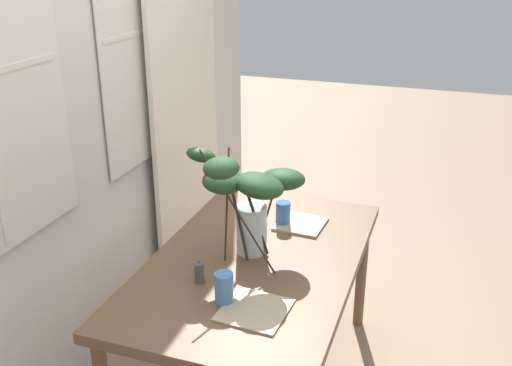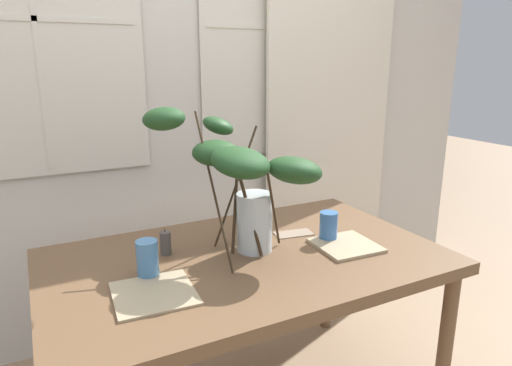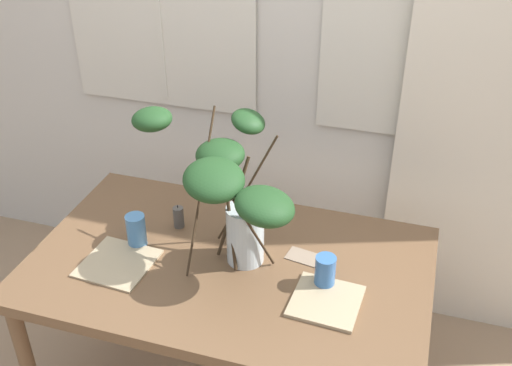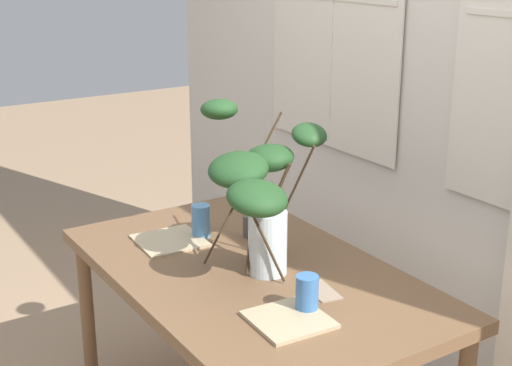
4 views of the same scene
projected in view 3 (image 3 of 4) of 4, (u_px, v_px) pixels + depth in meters
The scene contains 10 objects.
back_wall_with_windows at pixel (293, 12), 2.69m from camera, with size 4.21×0.14×2.90m.
curtain_sheer_side at pixel (506, 119), 2.53m from camera, with size 0.88×0.03×2.25m, color silver.
dining_table at pixel (229, 276), 2.36m from camera, with size 1.53×0.93×0.75m.
vase_with_branches at pixel (231, 191), 2.18m from camera, with size 0.68×0.57×0.59m.
drinking_glass_blue_left at pixel (137, 230), 2.39m from camera, with size 0.08×0.08×0.14m, color #4C84BC.
drinking_glass_blue_right at pixel (325, 272), 2.18m from camera, with size 0.08×0.08×0.13m, color #386BAD.
plate_square_left at pixel (118, 263), 2.31m from camera, with size 0.26×0.26×0.01m, color tan.
plate_square_right at pixel (326, 301), 2.13m from camera, with size 0.24×0.24×0.01m, color tan.
napkin_folded at pixel (308, 258), 2.34m from camera, with size 0.17×0.08×0.00m, color gray.
pillar_candle at pixel (179, 217), 2.50m from camera, with size 0.04×0.04×0.10m.
Camera 3 is at (0.63, -1.70, 2.24)m, focal length 42.47 mm.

